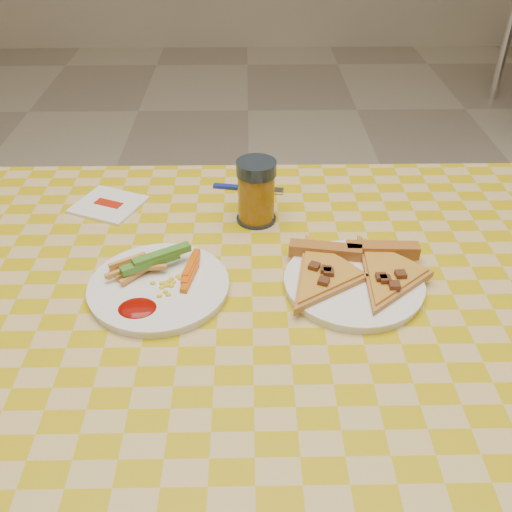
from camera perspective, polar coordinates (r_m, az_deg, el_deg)
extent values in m
cylinder|color=silver|center=(1.49, -21.89, -7.42)|extent=(0.06, 0.06, 0.71)
cylinder|color=silver|center=(1.49, 20.87, -7.01)|extent=(0.06, 0.06, 0.71)
cube|color=#50341B|center=(0.89, -0.38, -5.37)|extent=(1.20, 0.80, 0.04)
cylinder|color=silver|center=(3.96, 23.77, 19.06)|extent=(0.06, 0.06, 0.71)
cylinder|color=white|center=(0.89, -9.67, -3.17)|extent=(0.22, 0.22, 0.01)
cylinder|color=white|center=(0.90, 9.71, -2.80)|extent=(0.26, 0.26, 0.01)
cube|color=#16580D|center=(0.90, -9.96, -0.26)|extent=(0.10, 0.08, 0.02)
cube|color=#DE5A09|center=(0.89, -6.56, -1.47)|extent=(0.06, 0.08, 0.02)
ellipsoid|color=#780802|center=(0.85, -11.78, -5.17)|extent=(0.06, 0.05, 0.01)
cube|color=#A95C26|center=(0.93, 6.94, 0.52)|extent=(0.12, 0.04, 0.02)
cube|color=#A95C26|center=(0.95, 12.53, 0.59)|extent=(0.12, 0.03, 0.02)
cylinder|color=black|center=(1.05, 0.03, 3.78)|extent=(0.07, 0.07, 0.01)
cylinder|color=#80510E|center=(1.02, 0.03, 5.89)|extent=(0.07, 0.07, 0.09)
cylinder|color=black|center=(1.00, 0.03, 8.79)|extent=(0.07, 0.07, 0.02)
cube|color=white|center=(1.13, -14.52, 4.99)|extent=(0.15, 0.15, 0.01)
cube|color=#A81A09|center=(1.12, -14.54, 5.13)|extent=(0.06, 0.04, 0.00)
cube|color=navy|center=(1.15, -1.84, 6.88)|extent=(0.10, 0.03, 0.01)
cube|color=silver|center=(1.14, 1.61, 6.60)|extent=(0.05, 0.03, 0.00)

